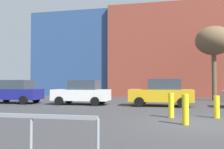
{
  "coord_description": "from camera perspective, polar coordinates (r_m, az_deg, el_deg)",
  "views": [
    {
      "loc": [
        -0.92,
        -10.19,
        1.51
      ],
      "look_at": [
        -5.39,
        9.31,
        2.14
      ],
      "focal_mm": 41.87,
      "sensor_mm": 36.0,
      "label": 1
    }
  ],
  "objects": [
    {
      "name": "bare_tree_0",
      "position": [
        24.29,
        21.32,
        6.72
      ],
      "size": [
        3.11,
        3.11,
        6.38
      ],
      "color": "brown",
      "rests_on": "ground_plane"
    },
    {
      "name": "bollard_yellow_2",
      "position": [
        12.1,
        21.89,
        -6.57
      ],
      "size": [
        0.24,
        0.24,
        0.95
      ],
      "primitive_type": "cylinder",
      "color": "yellow",
      "rests_on": "ground_plane"
    },
    {
      "name": "building_backdrop",
      "position": [
        33.83,
        19.31,
        4.27
      ],
      "size": [
        40.47,
        11.74,
        12.03
      ],
      "color": "brown",
      "rests_on": "ground_plane"
    },
    {
      "name": "parked_car_1",
      "position": [
        18.16,
        -6.57,
        -3.91
      ],
      "size": [
        3.89,
        1.91,
        1.68
      ],
      "rotation": [
        0.0,
        0.0,
        3.14
      ],
      "color": "white",
      "rests_on": "ground_plane"
    },
    {
      "name": "bollard_yellow_1",
      "position": [
        9.81,
        15.73,
        -7.35
      ],
      "size": [
        0.24,
        0.24,
        1.1
      ],
      "primitive_type": "cylinder",
      "color": "yellow",
      "rests_on": "ground_plane"
    },
    {
      "name": "ground_plane",
      "position": [
        10.34,
        18.16,
        -10.1
      ],
      "size": [
        200.0,
        200.0,
        0.0
      ],
      "primitive_type": "plane",
      "color": "#38383A"
    },
    {
      "name": "parked_car_2",
      "position": [
        17.14,
        10.85,
        -3.91
      ],
      "size": [
        4.03,
        1.98,
        1.75
      ],
      "rotation": [
        0.0,
        0.0,
        3.14
      ],
      "color": "gold",
      "rests_on": "ground_plane"
    },
    {
      "name": "bollard_yellow_0",
      "position": [
        11.63,
        12.8,
        -6.57
      ],
      "size": [
        0.24,
        0.24,
        1.07
      ],
      "primitive_type": "cylinder",
      "color": "yellow",
      "rests_on": "ground_plane"
    },
    {
      "name": "parked_car_0",
      "position": [
        20.47,
        -20.38,
        -3.54
      ],
      "size": [
        3.94,
        1.93,
        1.71
      ],
      "rotation": [
        0.0,
        0.0,
        3.14
      ],
      "color": "navy",
      "rests_on": "ground_plane"
    }
  ]
}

